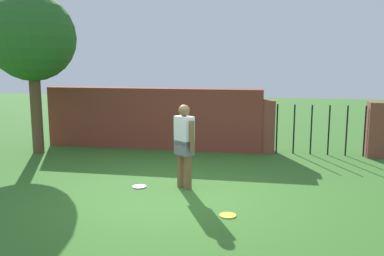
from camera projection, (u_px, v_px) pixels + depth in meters
ground_plane at (174, 195)px, 7.70m from camera, size 40.00×40.00×0.00m
brick_wall at (153, 118)px, 11.61m from camera, size 6.02×0.50×1.68m
tree at (32, 39)px, 10.66m from camera, size 2.22×2.22×4.12m
person at (184, 143)px, 7.96m from camera, size 0.44×0.40×1.62m
fence_gate at (320, 128)px, 10.82m from camera, size 3.17×0.44×1.40m
frisbee_yellow at (228, 215)px, 6.67m from camera, size 0.27×0.27×0.02m
frisbee_purple at (139, 187)px, 8.16m from camera, size 0.27×0.27×0.02m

